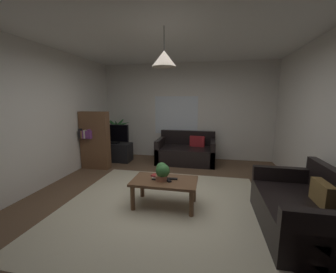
% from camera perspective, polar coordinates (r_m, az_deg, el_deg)
% --- Properties ---
extents(floor, '(4.81, 5.59, 0.02)m').
position_cam_1_polar(floor, '(3.67, -0.98, -17.36)').
color(floor, brown).
rests_on(floor, ground).
extents(rug, '(3.13, 3.07, 0.01)m').
position_cam_1_polar(rug, '(3.49, -1.73, -18.62)').
color(rug, beige).
rests_on(rug, ground).
extents(wall_back, '(4.93, 0.06, 2.69)m').
position_cam_1_polar(wall_back, '(6.06, 4.81, 6.80)').
color(wall_back, silver).
rests_on(wall_back, ground).
extents(wall_left, '(0.06, 5.59, 2.69)m').
position_cam_1_polar(wall_left, '(4.49, -33.13, 4.15)').
color(wall_left, silver).
rests_on(wall_left, ground).
extents(ceiling, '(4.81, 5.59, 0.02)m').
position_cam_1_polar(ceiling, '(3.42, -1.13, 27.43)').
color(ceiling, white).
extents(window_pane, '(1.24, 0.01, 1.08)m').
position_cam_1_polar(window_pane, '(6.07, 2.21, 5.80)').
color(window_pane, white).
extents(couch_under_window, '(1.52, 0.90, 0.82)m').
position_cam_1_polar(couch_under_window, '(5.68, 4.98, -4.39)').
color(couch_under_window, black).
rests_on(couch_under_window, ground).
extents(couch_right_side, '(0.90, 1.46, 0.82)m').
position_cam_1_polar(couch_right_side, '(3.29, 32.81, -16.90)').
color(couch_right_side, black).
rests_on(couch_right_side, ground).
extents(coffee_table, '(1.02, 0.58, 0.43)m').
position_cam_1_polar(coffee_table, '(3.39, -0.96, -12.90)').
color(coffee_table, brown).
rests_on(coffee_table, ground).
extents(book_on_table_0, '(0.13, 0.13, 0.03)m').
position_cam_1_polar(book_on_table_0, '(3.40, -3.12, -11.29)').
color(book_on_table_0, black).
rests_on(book_on_table_0, coffee_table).
extents(book_on_table_1, '(0.15, 0.14, 0.02)m').
position_cam_1_polar(book_on_table_1, '(3.39, -3.15, -10.93)').
color(book_on_table_1, beige).
rests_on(book_on_table_1, coffee_table).
extents(book_on_table_2, '(0.16, 0.14, 0.02)m').
position_cam_1_polar(book_on_table_2, '(3.39, -3.30, -10.57)').
color(book_on_table_2, '#B22D2D').
rests_on(book_on_table_2, coffee_table).
extents(remote_on_table_0, '(0.16, 0.07, 0.02)m').
position_cam_1_polar(remote_on_table_0, '(3.38, 1.24, -11.44)').
color(remote_on_table_0, black).
rests_on(remote_on_table_0, coffee_table).
extents(remote_on_table_1, '(0.13, 0.16, 0.02)m').
position_cam_1_polar(remote_on_table_1, '(3.33, 0.01, -11.78)').
color(remote_on_table_1, black).
rests_on(remote_on_table_1, coffee_table).
extents(potted_plant_on_table, '(0.22, 0.22, 0.28)m').
position_cam_1_polar(potted_plant_on_table, '(3.30, -1.59, -9.36)').
color(potted_plant_on_table, '#B77051').
rests_on(potted_plant_on_table, coffee_table).
extents(tv_stand, '(0.90, 0.44, 0.50)m').
position_cam_1_polar(tv_stand, '(5.99, -14.23, -4.11)').
color(tv_stand, black).
rests_on(tv_stand, ground).
extents(tv, '(0.83, 0.16, 0.52)m').
position_cam_1_polar(tv, '(5.87, -14.53, 0.74)').
color(tv, black).
rests_on(tv, tv_stand).
extents(potted_palm_corner, '(0.83, 0.76, 1.27)m').
position_cam_1_polar(potted_palm_corner, '(6.44, -13.69, -0.69)').
color(potted_palm_corner, beige).
rests_on(potted_palm_corner, ground).
extents(bookshelf_corner, '(0.70, 0.31, 1.40)m').
position_cam_1_polar(bookshelf_corner, '(5.40, -19.34, -0.94)').
color(bookshelf_corner, brown).
rests_on(bookshelf_corner, ground).
extents(pendant_lamp, '(0.36, 0.36, 0.55)m').
position_cam_1_polar(pendant_lamp, '(3.18, -1.06, 20.45)').
color(pendant_lamp, black).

